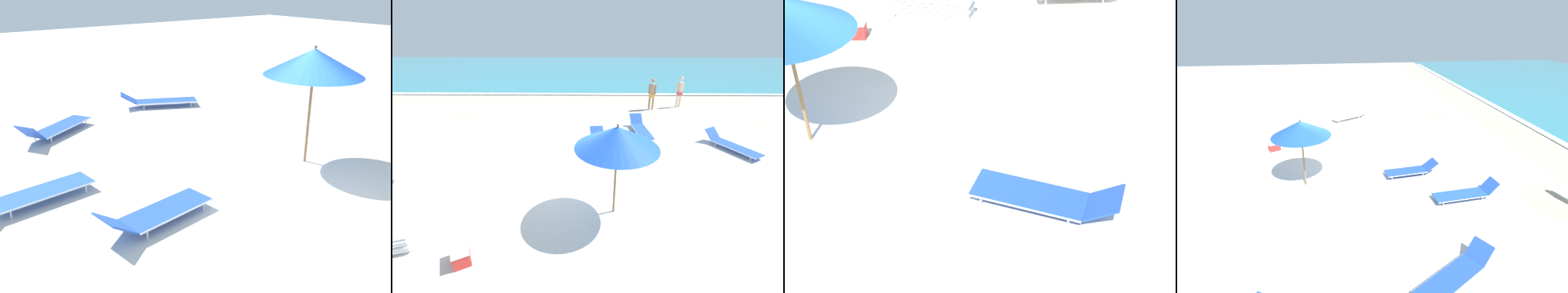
{
  "view_description": "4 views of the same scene",
  "coord_description": "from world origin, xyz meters",
  "views": [
    {
      "loc": [
        -4.62,
        6.01,
        3.81
      ],
      "look_at": [
        1.11,
        1.72,
        1.02
      ],
      "focal_mm": 40.0,
      "sensor_mm": 36.0,
      "label": 1
    },
    {
      "loc": [
        0.42,
        -6.87,
        4.7
      ],
      "look_at": [
        0.32,
        0.96,
        0.87
      ],
      "focal_mm": 24.0,
      "sensor_mm": 36.0,
      "label": 2
    },
    {
      "loc": [
        6.17,
        4.52,
        5.37
      ],
      "look_at": [
        1.01,
        1.87,
        0.93
      ],
      "focal_mm": 50.0,
      "sensor_mm": 36.0,
      "label": 3
    },
    {
      "loc": [
        11.07,
        -0.09,
        5.74
      ],
      "look_at": [
        0.12,
        1.34,
        1.0
      ],
      "focal_mm": 28.0,
      "sensor_mm": 36.0,
      "label": 4
    }
  ],
  "objects": [
    {
      "name": "ground_plane",
      "position": [
        0.0,
        0.01,
        -0.08
      ],
      "size": [
        60.0,
        60.0,
        0.16
      ],
      "color": "silver"
    },
    {
      "name": "sun_lounger_beside_umbrella",
      "position": [
        0.78,
        2.77,
        0.21
      ],
      "size": [
        0.87,
        2.13,
        0.51
      ],
      "rotation": [
        0.0,
        0.0,
        0.13
      ],
      "color": "blue",
      "rests_on": "ground_plane"
    },
    {
      "name": "sun_lounger_mid_beach_solo",
      "position": [
        2.69,
        4.2,
        0.22
      ],
      "size": [
        0.83,
        2.26,
        0.59
      ],
      "rotation": [
        0.0,
        0.0,
        0.11
      ],
      "color": "blue",
      "rests_on": "ground_plane"
    },
    {
      "name": "sun_lounger_near_water_right",
      "position": [
        6.7,
        -1.04,
        0.2
      ],
      "size": [
        1.58,
        2.39,
        0.47
      ],
      "rotation": [
        0.0,
        0.0,
        -0.45
      ],
      "color": "blue",
      "rests_on": "ground_plane"
    },
    {
      "name": "beach_umbrella",
      "position": [
        1.04,
        -1.27,
        2.19
      ],
      "size": [
        2.06,
        2.06,
        2.54
      ],
      "color": "olive",
      "rests_on": "ground_plane"
    },
    {
      "name": "sun_lounger_under_umbrella",
      "position": [
        6.01,
        2.54,
        0.21
      ],
      "size": [
        1.69,
        2.24,
        0.57
      ],
      "rotation": [
        0.0,
        0.0,
        0.55
      ],
      "color": "blue",
      "rests_on": "ground_plane"
    }
  ]
}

